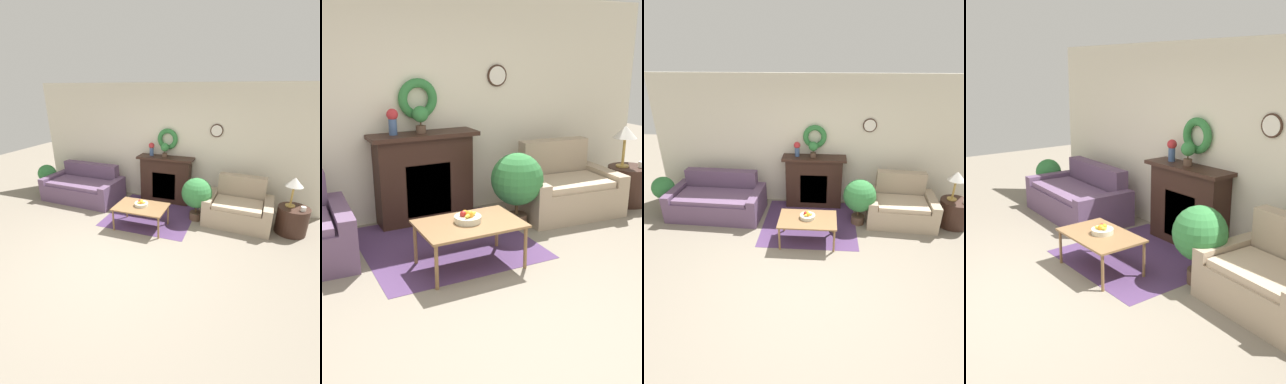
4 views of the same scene
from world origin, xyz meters
TOP-DOWN VIEW (x-y plane):
  - ground_plane at (0.00, 0.00)m, footprint 16.00×16.00m
  - floor_rug at (-0.07, 1.75)m, footprint 1.80×1.76m
  - wall_back at (0.00, 2.73)m, footprint 6.80×0.17m
  - fireplace at (-0.02, 2.53)m, footprint 1.31×0.41m
  - couch_left at (-1.98, 2.00)m, footprint 1.89×1.05m
  - loveseat_right at (1.70, 2.00)m, footprint 1.36×0.99m
  - coffee_table at (-0.07, 1.13)m, footprint 1.00×0.66m
  - fruit_bowl at (-0.08, 1.16)m, footprint 0.26×0.26m
  - vase_on_mantel_left at (-0.38, 2.53)m, footprint 0.13×0.13m
  - potted_plant_on_mantel at (-0.05, 2.51)m, footprint 0.19×0.19m
  - potted_plant_floor_by_couch at (-3.12, 2.06)m, footprint 0.46×0.46m
  - potted_plant_floor_by_loveseat at (0.87, 1.82)m, footprint 0.62×0.62m

SIDE VIEW (x-z plane):
  - ground_plane at x=0.00m, z-range 0.00..0.00m
  - floor_rug at x=-0.07m, z-range 0.00..0.01m
  - couch_left at x=-1.98m, z-range -0.12..0.71m
  - loveseat_right at x=1.70m, z-range -0.15..0.76m
  - coffee_table at x=-0.07m, z-range 0.19..0.65m
  - potted_plant_floor_by_couch at x=-3.12m, z-range 0.10..0.84m
  - fruit_bowl at x=-0.08m, z-range 0.44..0.56m
  - fireplace at x=-0.02m, z-range 0.01..1.11m
  - potted_plant_floor_by_loveseat at x=0.87m, z-range 0.12..1.03m
  - vase_on_mantel_left at x=-0.38m, z-range 1.13..1.44m
  - potted_plant_on_mantel at x=-0.05m, z-range 1.14..1.46m
  - wall_back at x=0.00m, z-range 0.00..2.70m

